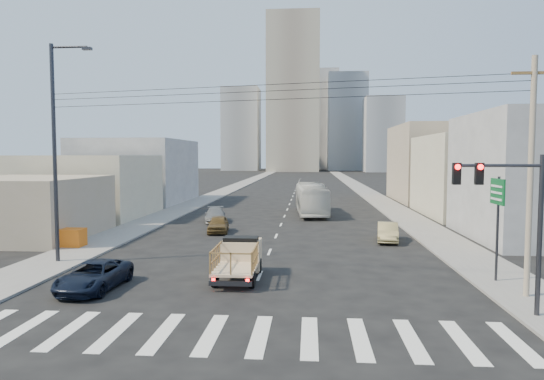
# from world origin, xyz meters

# --- Properties ---
(ground) EXTENTS (420.00, 420.00, 0.00)m
(ground) POSITION_xyz_m (0.00, 0.00, 0.00)
(ground) COLOR black
(ground) RESTS_ON ground
(sidewalk_left) EXTENTS (3.50, 180.00, 0.12)m
(sidewalk_left) POSITION_xyz_m (-11.75, 70.00, 0.06)
(sidewalk_left) COLOR slate
(sidewalk_left) RESTS_ON ground
(sidewalk_right) EXTENTS (3.50, 180.00, 0.12)m
(sidewalk_right) POSITION_xyz_m (11.75, 70.00, 0.06)
(sidewalk_right) COLOR slate
(sidewalk_right) RESTS_ON ground
(crosswalk) EXTENTS (18.59, 3.80, 0.01)m
(crosswalk) POSITION_xyz_m (0.02, -6.00, 0.01)
(crosswalk) COLOR silver
(crosswalk) RESTS_ON ground
(lane_dashes) EXTENTS (0.15, 104.00, 0.01)m
(lane_dashes) POSITION_xyz_m (0.00, 53.00, 0.01)
(lane_dashes) COLOR silver
(lane_dashes) RESTS_ON ground
(flatbed_pickup) EXTENTS (1.95, 4.41, 1.90)m
(flatbed_pickup) POSITION_xyz_m (-0.96, 1.38, 1.09)
(flatbed_pickup) COLOR beige
(flatbed_pickup) RESTS_ON ground
(navy_pickup) EXTENTS (2.26, 4.58, 1.25)m
(navy_pickup) POSITION_xyz_m (-7.10, -1.04, 0.62)
(navy_pickup) COLOR black
(navy_pickup) RESTS_ON ground
(city_bus) EXTENTS (3.43, 11.47, 3.15)m
(city_bus) POSITION_xyz_m (2.66, 27.95, 1.58)
(city_bus) COLOR silver
(city_bus) RESTS_ON ground
(sedan_brown) EXTENTS (2.02, 4.02, 1.31)m
(sedan_brown) POSITION_xyz_m (-4.62, 15.39, 0.66)
(sedan_brown) COLOR brown
(sedan_brown) RESTS_ON ground
(sedan_tan) EXTENTS (1.91, 4.10, 1.30)m
(sedan_tan) POSITION_xyz_m (7.92, 12.36, 0.65)
(sedan_tan) COLOR #998B59
(sedan_tan) RESTS_ON ground
(sedan_grey) EXTENTS (2.51, 4.60, 1.26)m
(sedan_grey) POSITION_xyz_m (-6.04, 21.37, 0.63)
(sedan_grey) COLOR slate
(sedan_grey) RESTS_ON ground
(traffic_signal) EXTENTS (3.23, 0.35, 6.00)m
(traffic_signal) POSITION_xyz_m (9.77, -3.51, 4.08)
(traffic_signal) COLOR #2D2D33
(traffic_signal) RESTS_ON ground
(green_sign) EXTENTS (0.18, 1.60, 5.00)m
(green_sign) POSITION_xyz_m (11.16, 1.50, 3.74)
(green_sign) COLOR #2D2D33
(green_sign) RESTS_ON ground
(utility_pole) EXTENTS (1.80, 0.24, 10.00)m
(utility_pole) POSITION_xyz_m (11.50, -1.00, 5.19)
(utility_pole) COLOR tan
(utility_pole) RESTS_ON ground
(streetlamp_left) EXTENTS (2.36, 0.25, 12.00)m
(streetlamp_left) POSITION_xyz_m (-11.39, 4.00, 6.44)
(streetlamp_left) COLOR #2D2D33
(streetlamp_left) RESTS_ON ground
(overhead_wires) EXTENTS (23.01, 5.02, 0.72)m
(overhead_wires) POSITION_xyz_m (0.00, 1.50, 8.97)
(overhead_wires) COLOR black
(overhead_wires) RESTS_ON ground
(crate_stack) EXTENTS (1.80, 1.20, 1.14)m
(crate_stack) POSITION_xyz_m (-13.00, 8.30, 0.69)
(crate_stack) COLOR orange
(crate_stack) RESTS_ON sidewalk_left
(bldg_right_near) EXTENTS (10.00, 12.00, 9.00)m
(bldg_right_near) POSITION_xyz_m (19.00, 14.00, 4.50)
(bldg_right_near) COLOR gray
(bldg_right_near) RESTS_ON ground
(bldg_right_mid) EXTENTS (11.00, 14.00, 8.00)m
(bldg_right_mid) POSITION_xyz_m (19.50, 28.00, 4.00)
(bldg_right_mid) COLOR #BBB096
(bldg_right_mid) RESTS_ON ground
(bldg_right_far) EXTENTS (12.00, 16.00, 10.00)m
(bldg_right_far) POSITION_xyz_m (20.00, 44.00, 5.00)
(bldg_right_far) COLOR tan
(bldg_right_far) RESTS_ON ground
(bldg_left_near) EXTENTS (9.00, 10.00, 4.40)m
(bldg_left_near) POSITION_xyz_m (-18.00, 12.00, 2.20)
(bldg_left_near) COLOR tan
(bldg_left_near) RESTS_ON ground
(bldg_left_mid) EXTENTS (11.00, 12.00, 6.00)m
(bldg_left_mid) POSITION_xyz_m (-19.00, 24.00, 3.00)
(bldg_left_mid) COLOR #BBB096
(bldg_left_mid) RESTS_ON ground
(bldg_left_far) EXTENTS (12.00, 16.00, 8.00)m
(bldg_left_far) POSITION_xyz_m (-19.50, 39.00, 4.00)
(bldg_left_far) COLOR gray
(bldg_left_far) RESTS_ON ground
(high_rise_tower) EXTENTS (20.00, 20.00, 60.00)m
(high_rise_tower) POSITION_xyz_m (-4.00, 170.00, 30.00)
(high_rise_tower) COLOR gray
(high_rise_tower) RESTS_ON ground
(midrise_ne) EXTENTS (16.00, 16.00, 40.00)m
(midrise_ne) POSITION_xyz_m (18.00, 185.00, 20.00)
(midrise_ne) COLOR gray
(midrise_ne) RESTS_ON ground
(midrise_nw) EXTENTS (15.00, 15.00, 34.00)m
(midrise_nw) POSITION_xyz_m (-26.00, 180.00, 17.00)
(midrise_nw) COLOR gray
(midrise_nw) RESTS_ON ground
(midrise_back) EXTENTS (18.00, 18.00, 44.00)m
(midrise_back) POSITION_xyz_m (6.00, 200.00, 22.00)
(midrise_back) COLOR gray
(midrise_back) RESTS_ON ground
(midrise_east) EXTENTS (14.00, 14.00, 28.00)m
(midrise_east) POSITION_xyz_m (30.00, 165.00, 14.00)
(midrise_east) COLOR gray
(midrise_east) RESTS_ON ground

